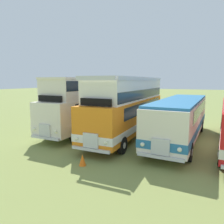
# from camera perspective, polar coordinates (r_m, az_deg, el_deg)

# --- Properties ---
(ground_plane) EXTENTS (200.00, 200.00, 0.00)m
(ground_plane) POSITION_cam_1_polar(r_m,az_deg,el_deg) (15.89, 24.61, -7.90)
(ground_plane) COLOR olive
(bus_first_in_row) EXTENTS (2.68, 10.18, 4.49)m
(bus_first_in_row) POSITION_cam_1_polar(r_m,az_deg,el_deg) (18.16, -6.74, 2.70)
(bus_first_in_row) COLOR silver
(bus_first_in_row) RESTS_ON ground
(bus_second_in_row) EXTENTS (2.78, 11.54, 4.52)m
(bus_second_in_row) POSITION_cam_1_polar(r_m,az_deg,el_deg) (16.37, 4.54, 1.74)
(bus_second_in_row) COLOR orange
(bus_second_in_row) RESTS_ON ground
(bus_third_in_row) EXTENTS (2.79, 11.15, 2.99)m
(bus_third_in_row) POSITION_cam_1_polar(r_m,az_deg,el_deg) (15.73, 18.01, -1.15)
(bus_third_in_row) COLOR silver
(bus_third_in_row) RESTS_ON ground
(cone_mid_row) EXTENTS (0.36, 0.36, 0.58)m
(cone_mid_row) POSITION_cam_1_polar(r_m,az_deg,el_deg) (11.04, -7.97, -12.70)
(cone_mid_row) COLOR orange
(cone_mid_row) RESTS_ON ground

